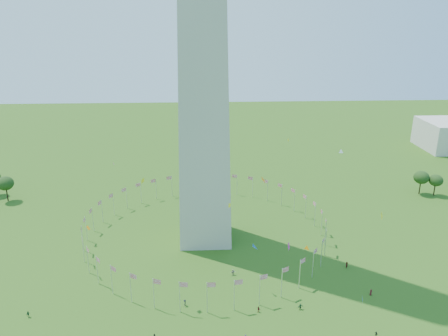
% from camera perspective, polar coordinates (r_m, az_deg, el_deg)
% --- Properties ---
extents(flag_ring, '(80.24, 80.24, 9.00)m').
position_cam_1_polar(flag_ring, '(149.56, -2.43, -7.58)').
color(flag_ring, silver).
rests_on(flag_ring, ground).
extents(crowd, '(97.83, 58.72, 1.98)m').
position_cam_1_polar(crowd, '(111.34, 4.84, -20.50)').
color(crowd, '#5C1615').
rests_on(crowd, ground).
extents(kites_aloft, '(109.85, 77.42, 32.47)m').
position_cam_1_polar(kites_aloft, '(120.62, 5.07, -6.99)').
color(kites_aloft, blue).
rests_on(kites_aloft, ground).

